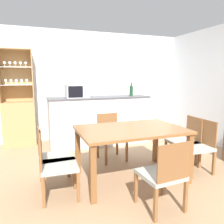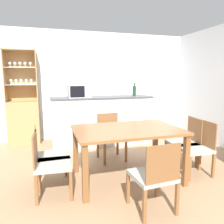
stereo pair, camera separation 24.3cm
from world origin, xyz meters
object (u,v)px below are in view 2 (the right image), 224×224
(dining_chair_head_near, at_px, (154,176))
(dining_chair_side_left_near, at_px, (50,164))
(dining_chair_side_right_far, at_px, (185,142))
(dining_table, at_px, (127,135))
(dining_chair_side_left_far, at_px, (49,156))
(microwave, at_px, (79,91))
(display_cabinet, at_px, (24,116))
(dining_chair_head_far, at_px, (111,137))
(dining_chair_side_right_near, at_px, (197,148))
(wine_bottle, at_px, (134,91))

(dining_chair_head_near, bearing_deg, dining_chair_side_left_near, 143.82)
(dining_chair_head_near, bearing_deg, dining_chair_side_right_far, 38.23)
(dining_table, bearing_deg, dining_chair_side_right_far, 7.69)
(dining_chair_side_left_far, distance_m, microwave, 1.91)
(display_cabinet, height_order, dining_chair_side_left_near, display_cabinet)
(dining_table, bearing_deg, dining_chair_head_far, 90.22)
(display_cabinet, relative_size, dining_chair_side_right_near, 2.51)
(dining_chair_side_left_near, bearing_deg, dining_chair_side_left_far, -176.88)
(wine_bottle, bearing_deg, dining_chair_side_right_far, -81.38)
(dining_chair_head_near, bearing_deg, display_cabinet, 113.07)
(dining_table, distance_m, dining_chair_side_left_near, 1.12)
(dining_chair_head_far, bearing_deg, microwave, -69.98)
(dining_table, height_order, dining_chair_head_far, dining_chair_head_far)
(dining_table, bearing_deg, microwave, 103.37)
(dining_table, height_order, microwave, microwave)
(dining_chair_side_left_near, distance_m, dining_chair_side_left_far, 0.29)
(microwave, bearing_deg, dining_table, -76.63)
(dining_chair_side_right_near, bearing_deg, dining_chair_side_right_far, 2.44)
(dining_chair_side_right_near, height_order, dining_chair_head_far, same)
(dining_chair_side_right_far, xyz_separation_m, dining_chair_side_left_far, (-2.16, 0.00, 0.00))
(dining_chair_head_near, xyz_separation_m, dining_chair_side_left_far, (-1.08, 0.98, 0.00))
(dining_chair_head_far, relative_size, wine_bottle, 2.75)
(dining_chair_head_far, xyz_separation_m, wine_bottle, (0.84, 0.94, 0.76))
(dining_chair_side_right_far, height_order, microwave, microwave)
(dining_chair_side_left_near, bearing_deg, wine_bottle, 138.10)
(dining_table, height_order, dining_chair_side_right_far, dining_chair_side_right_far)
(dining_chair_side_left_near, height_order, dining_chair_head_near, same)
(dining_chair_side_left_far, bearing_deg, display_cabinet, -169.30)
(dining_chair_head_far, distance_m, wine_bottle, 1.47)
(display_cabinet, bearing_deg, wine_bottle, -12.30)
(dining_chair_side_right_near, distance_m, microwave, 2.55)
(display_cabinet, xyz_separation_m, dining_chair_side_right_near, (2.67, -2.45, -0.22))
(microwave, bearing_deg, dining_chair_side_left_near, -109.16)
(dining_chair_head_far, relative_size, dining_chair_head_near, 1.00)
(dining_chair_side_right_near, xyz_separation_m, dining_chair_head_far, (-1.08, 0.98, 0.00))
(display_cabinet, distance_m, wine_bottle, 2.54)
(wine_bottle, bearing_deg, dining_chair_head_near, -107.75)
(dining_table, distance_m, dining_chair_side_right_near, 1.12)
(wine_bottle, bearing_deg, display_cabinet, 167.70)
(dining_chair_side_left_far, bearing_deg, dining_chair_side_right_near, 79.48)
(dining_chair_side_left_near, height_order, dining_chair_side_left_far, same)
(dining_table, relative_size, wine_bottle, 5.03)
(dining_chair_head_far, bearing_deg, dining_chair_head_near, 86.17)
(dining_chair_side_left_far, distance_m, wine_bottle, 2.62)
(dining_table, bearing_deg, dining_chair_side_left_near, -172.26)
(dining_table, height_order, dining_chair_side_left_far, dining_chair_side_left_far)
(dining_chair_side_left_near, bearing_deg, dining_chair_side_right_near, 93.00)
(dining_chair_side_left_far, height_order, microwave, microwave)
(display_cabinet, relative_size, dining_chair_side_left_near, 2.51)
(dining_chair_head_near, height_order, wine_bottle, wine_bottle)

